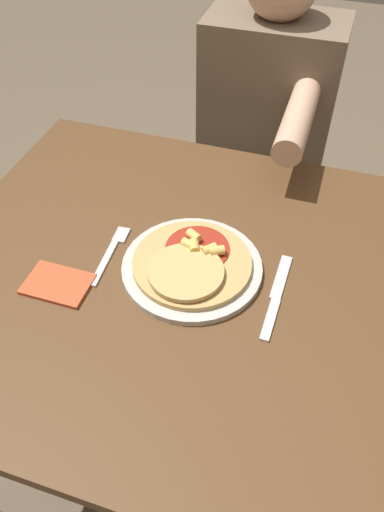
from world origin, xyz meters
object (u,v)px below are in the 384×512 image
object	(u,v)px
pizza	(192,263)
fork	(111,251)
dining_table	(202,312)
plate	(192,267)
person_diner	(266,125)
knife	(276,297)

from	to	relation	value
pizza	fork	xyz separation A→B (m)	(-0.18, 0.00, -0.02)
dining_table	plate	xyz separation A→B (m)	(-0.03, 0.01, 0.12)
dining_table	person_diner	xyz separation A→B (m)	(-0.01, 0.70, 0.05)
plate	knife	world-z (taller)	plate
plate	person_diner	distance (m)	0.69
knife	person_diner	xyz separation A→B (m)	(-0.16, 0.71, -0.07)
fork	knife	bearing A→B (deg)	-2.84
plate	person_diner	world-z (taller)	person_diner
plate	pizza	distance (m)	0.02
dining_table	knife	xyz separation A→B (m)	(0.15, -0.01, 0.12)
pizza	person_diner	distance (m)	0.70
plate	person_diner	size ratio (longest dim) A/B	0.24
plate	knife	bearing A→B (deg)	-6.83
knife	person_diner	bearing A→B (deg)	102.82
dining_table	pizza	distance (m)	0.14
plate	pizza	world-z (taller)	pizza
dining_table	fork	distance (m)	0.23
dining_table	pizza	size ratio (longest dim) A/B	4.70
dining_table	plate	size ratio (longest dim) A/B	3.97
person_diner	pizza	bearing A→B (deg)	-91.21
dining_table	person_diner	distance (m)	0.71
knife	person_diner	world-z (taller)	person_diner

